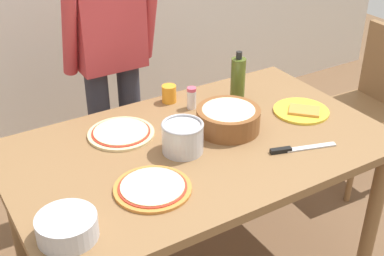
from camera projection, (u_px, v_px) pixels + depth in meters
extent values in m
cube|color=brown|center=(198.00, 147.00, 2.18)|extent=(1.60, 0.96, 0.04)
cylinder|color=brown|center=(374.00, 213.00, 2.40)|extent=(0.07, 0.07, 0.72)
cylinder|color=brown|center=(17.00, 222.00, 2.34)|extent=(0.07, 0.07, 0.72)
cylinder|color=brown|center=(266.00, 137.00, 2.99)|extent=(0.07, 0.07, 0.72)
cylinder|color=#2D2D38|center=(102.00, 141.00, 2.84)|extent=(0.12, 0.12, 0.85)
cylinder|color=#2D2D38|center=(132.00, 132.00, 2.92)|extent=(0.12, 0.12, 0.85)
cube|color=#B7383D|center=(107.00, 14.00, 2.53)|extent=(0.34, 0.20, 0.55)
cylinder|color=#B7383D|center=(69.00, 24.00, 2.40)|extent=(0.07, 0.21, 0.55)
cylinder|color=#B7383D|center=(150.00, 10.00, 2.59)|extent=(0.07, 0.21, 0.55)
cube|color=brown|center=(360.00, 112.00, 3.03)|extent=(0.42, 0.42, 0.05)
cylinder|color=brown|center=(314.00, 142.00, 3.21)|extent=(0.04, 0.04, 0.45)
cylinder|color=brown|center=(352.00, 169.00, 2.95)|extent=(0.04, 0.04, 0.45)
cylinder|color=brown|center=(354.00, 129.00, 3.35)|extent=(0.04, 0.04, 0.45)
cylinder|color=beige|center=(121.00, 134.00, 2.23)|extent=(0.29, 0.29, 0.01)
cylinder|color=#B22D1E|center=(121.00, 132.00, 2.23)|extent=(0.25, 0.25, 0.00)
cylinder|color=beige|center=(121.00, 131.00, 2.23)|extent=(0.24, 0.24, 0.00)
cylinder|color=#C67A33|center=(153.00, 189.00, 1.89)|extent=(0.29, 0.29, 0.01)
cylinder|color=#B22D1E|center=(153.00, 187.00, 1.88)|extent=(0.25, 0.25, 0.00)
cylinder|color=beige|center=(153.00, 186.00, 1.88)|extent=(0.24, 0.24, 0.00)
cylinder|color=gold|center=(301.00, 111.00, 2.41)|extent=(0.26, 0.26, 0.01)
cube|color=#CC8438|center=(304.00, 110.00, 2.39)|extent=(0.17, 0.17, 0.01)
cylinder|color=brown|center=(228.00, 119.00, 2.25)|extent=(0.28, 0.28, 0.10)
ellipsoid|color=beige|center=(228.00, 111.00, 2.23)|extent=(0.25, 0.25, 0.05)
cylinder|color=#B7B7BC|center=(67.00, 227.00, 1.65)|extent=(0.20, 0.20, 0.08)
cylinder|color=#47561E|center=(238.00, 80.00, 2.46)|extent=(0.07, 0.07, 0.22)
cylinder|color=black|center=(239.00, 55.00, 2.40)|extent=(0.03, 0.03, 0.04)
cylinder|color=#B7B7BC|center=(183.00, 138.00, 2.09)|extent=(0.17, 0.17, 0.12)
torus|color=#A5A5AD|center=(182.00, 125.00, 2.06)|extent=(0.17, 0.17, 0.01)
cylinder|color=orange|center=(169.00, 94.00, 2.49)|extent=(0.07, 0.07, 0.08)
cylinder|color=white|center=(192.00, 99.00, 2.43)|extent=(0.04, 0.04, 0.09)
cylinder|color=#D84C66|center=(192.00, 89.00, 2.41)|extent=(0.04, 0.04, 0.02)
cube|color=silver|center=(311.00, 147.00, 2.14)|extent=(0.22, 0.09, 0.01)
cube|color=black|center=(281.00, 150.00, 2.11)|extent=(0.09, 0.05, 0.02)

